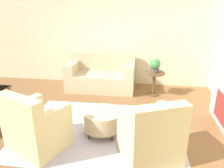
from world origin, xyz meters
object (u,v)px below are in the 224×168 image
Objects in this scene: couch at (101,76)px; armchair_left at (35,128)px; ottoman_table at (102,120)px; side_table at (154,80)px; armchair_right at (151,138)px; potted_plant_on_side_table at (155,65)px.

armchair_left reaches higher than couch.
ottoman_table is (0.44, -2.23, -0.06)m from couch.
ottoman_table is at bearing -116.88° from side_table.
armchair_right is at bearing -65.54° from couch.
armchair_left is at bearing -127.49° from side_table.
ottoman_table is (0.98, 0.61, -0.11)m from armchair_left.
side_table reaches higher than ottoman_table.
armchair_right is 2.98× the size of potted_plant_on_side_table.
ottoman_table is 1.11× the size of side_table.
armchair_left reaches higher than potted_plant_on_side_table.
side_table is at bearing 45.00° from potted_plant_on_side_table.
side_table is (1.43, -0.27, 0.07)m from couch.
potted_plant_on_side_table is at bearing 63.12° from ottoman_table.
armchair_left is 3.26m from potted_plant_on_side_table.
ottoman_table is at bearing -78.88° from couch.
potted_plant_on_side_table reaches higher than side_table.
potted_plant_on_side_table is (0.14, 2.57, 0.40)m from armchair_right.
armchair_left reaches higher than side_table.
armchair_left is 1.52× the size of ottoman_table.
side_table is at bearing 63.12° from ottoman_table.
potted_plant_on_side_table reaches higher than couch.
potted_plant_on_side_table is (1.97, 2.57, 0.40)m from armchair_left.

